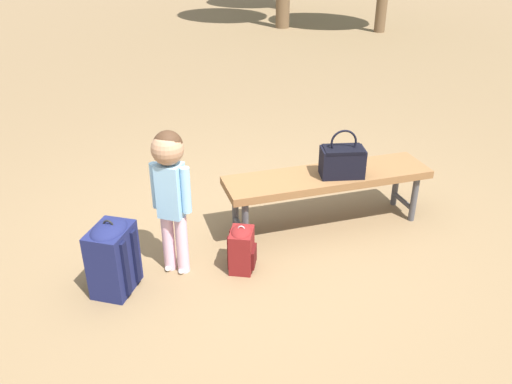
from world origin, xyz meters
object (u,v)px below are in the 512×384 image
at_px(park_bench, 328,180).
at_px(child_standing, 170,181).
at_px(backpack_small, 242,247).
at_px(handbag, 342,160).
at_px(backpack_large, 113,255).

relative_size(park_bench, child_standing, 1.61).
distance_m(park_bench, backpack_small, 0.91).
relative_size(park_bench, handbag, 4.48).
bearing_deg(child_standing, backpack_large, -1.19).
bearing_deg(backpack_small, backpack_large, -16.18).
distance_m(backpack_large, backpack_small, 0.86).
height_order(park_bench, backpack_small, park_bench).
distance_m(park_bench, handbag, 0.21).
distance_m(handbag, backpack_small, 1.01).
xyz_separation_m(park_bench, child_standing, (1.25, -0.06, 0.29)).
xyz_separation_m(handbag, backpack_large, (1.74, -0.14, -0.32)).
xyz_separation_m(backpack_large, backpack_small, (-0.82, 0.24, -0.09)).
relative_size(park_bench, backpack_small, 4.76).
height_order(handbag, backpack_large, handbag).
bearing_deg(backpack_large, backpack_small, 163.82).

